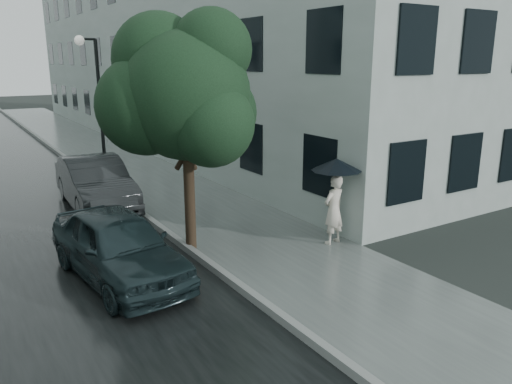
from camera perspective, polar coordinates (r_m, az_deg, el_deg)
ground at (r=9.63m, az=9.54°, el=-11.07°), size 120.00×120.00×0.00m
sidewalk at (r=19.83m, az=-13.44°, el=2.31°), size 3.50×60.00×0.01m
kerb_near at (r=19.33m, az=-18.57°, el=1.83°), size 0.15×60.00×0.15m
building_near at (r=28.27m, az=-8.81°, el=15.36°), size 7.02×36.00×9.00m
pedestrian at (r=11.68m, az=8.86°, el=-2.01°), size 0.65×0.49×1.63m
umbrella at (r=11.39m, az=9.20°, el=3.11°), size 1.38×1.38×1.15m
street_tree at (r=10.87m, az=-8.25°, el=11.10°), size 3.58×3.25×5.24m
lamp_post at (r=18.10m, az=-17.85°, el=9.93°), size 0.84×0.41×4.95m
car_near at (r=10.10m, az=-15.45°, el=-5.92°), size 2.04×4.16×1.36m
car_far at (r=15.18m, az=-17.89°, el=1.01°), size 1.69×4.46×1.45m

